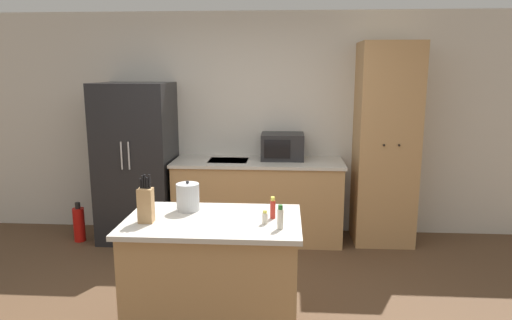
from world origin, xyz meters
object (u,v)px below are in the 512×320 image
microwave (282,146)px  spice_bottle_short_red (273,208)px  kettle (188,197)px  knife_block (146,204)px  refrigerator (137,162)px  pantry_cabinet (385,145)px  spice_bottle_tall_dark (280,218)px  spice_bottle_amber_oil (265,218)px  fire_extinguisher (79,224)px

microwave → spice_bottle_short_red: 2.08m
kettle → knife_block: bearing=-128.9°
microwave → refrigerator: bearing=-175.1°
pantry_cabinet → spice_bottle_short_red: bearing=-120.7°
spice_bottle_tall_dark → pantry_cabinet: bearing=62.9°
spice_bottle_amber_oil → pantry_cabinet: bearing=59.7°
knife_block → kettle: 0.37m
spice_bottle_short_red → fire_extinguisher: (-2.27, 1.76, -0.78)m
refrigerator → microwave: bearing=4.9°
kettle → spice_bottle_short_red: bearing=-12.7°
refrigerator → fire_extinguisher: (-0.66, -0.18, -0.70)m
spice_bottle_tall_dark → kettle: bearing=152.6°
pantry_cabinet → spice_bottle_short_red: size_ratio=14.27×
microwave → knife_block: size_ratio=1.43×
microwave → spice_bottle_tall_dark: microwave is taller
microwave → fire_extinguisher: microwave is taller
spice_bottle_short_red → spice_bottle_tall_dark: bearing=-75.5°
knife_block → kettle: bearing=51.1°
refrigerator → spice_bottle_short_red: (1.61, -1.94, 0.08)m
pantry_cabinet → kettle: size_ratio=9.75×
spice_bottle_short_red → kettle: size_ratio=0.68×
spice_bottle_short_red → kettle: (-0.64, 0.14, 0.03)m
spice_bottle_amber_oil → spice_bottle_tall_dark: bearing=-41.2°
pantry_cabinet → fire_extinguisher: (-3.46, -0.25, -0.92)m
spice_bottle_tall_dark → spice_bottle_short_red: (-0.06, 0.22, -0.00)m
microwave → spice_bottle_amber_oil: (-0.10, -2.20, -0.12)m
spice_bottle_short_red → spice_bottle_amber_oil: spice_bottle_short_red is taller
microwave → spice_bottle_tall_dark: size_ratio=2.94×
spice_bottle_short_red → fire_extinguisher: spice_bottle_short_red is taller
refrigerator → fire_extinguisher: size_ratio=3.94×
pantry_cabinet → microwave: bearing=176.5°
fire_extinguisher → pantry_cabinet: bearing=4.1°
refrigerator → kettle: refrigerator is taller
spice_bottle_tall_dark → fire_extinguisher: (-2.33, 1.97, -0.78)m
microwave → fire_extinguisher: 2.50m
refrigerator → knife_block: (0.75, -2.08, 0.14)m
spice_bottle_tall_dark → microwave: bearing=90.1°
microwave → spice_bottle_short_red: microwave is taller
spice_bottle_short_red → kettle: kettle is taller
refrigerator → knife_block: bearing=-70.2°
fire_extinguisher → spice_bottle_amber_oil: bearing=-40.3°
spice_bottle_short_red → fire_extinguisher: 2.97m
spice_bottle_short_red → refrigerator: bearing=129.8°
spice_bottle_tall_dark → fire_extinguisher: bearing=139.7°
refrigerator → spice_bottle_tall_dark: (1.67, -2.15, 0.08)m
microwave → kettle: size_ratio=2.10×
spice_bottle_short_red → spice_bottle_amber_oil: size_ratio=1.65×
microwave → kettle: bearing=-109.5°
microwave → knife_block: bearing=-112.4°
spice_bottle_amber_oil → fire_extinguisher: bearing=139.7°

